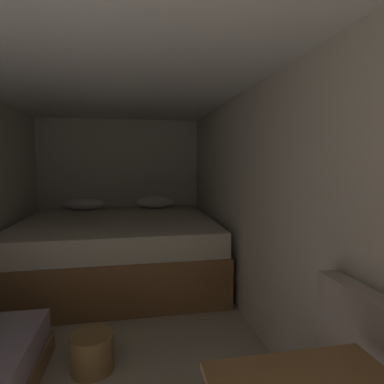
{
  "coord_description": "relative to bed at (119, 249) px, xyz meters",
  "views": [
    {
      "loc": [
        0.18,
        -0.33,
        1.44
      ],
      "look_at": [
        0.73,
        2.62,
        1.15
      ],
      "focal_mm": 29.69,
      "sensor_mm": 36.0,
      "label": 1
    }
  ],
  "objects": [
    {
      "name": "ground_plane",
      "position": [
        0.0,
        -1.54,
        -0.38
      ],
      "size": [
        7.17,
        7.17,
        0.0
      ],
      "primitive_type": "plane",
      "color": "#B2A893"
    },
    {
      "name": "wall_back",
      "position": [
        0.0,
        1.07,
        0.65
      ],
      "size": [
        2.45,
        0.05,
        2.06
      ],
      "primitive_type": "cube",
      "color": "beige",
      "rests_on": "ground"
    },
    {
      "name": "wall_right",
      "position": [
        1.2,
        -1.54,
        0.65
      ],
      "size": [
        0.05,
        5.17,
        2.06
      ],
      "primitive_type": "cube",
      "color": "beige",
      "rests_on": "ground"
    },
    {
      "name": "ceiling_slab",
      "position": [
        0.0,
        -1.54,
        1.7
      ],
      "size": [
        2.45,
        5.17,
        0.05
      ],
      "primitive_type": "cube",
      "color": "white",
      "rests_on": "wall_left"
    },
    {
      "name": "bed",
      "position": [
        0.0,
        0.0,
        0.0
      ],
      "size": [
        2.23,
        2.02,
        0.93
      ],
      "color": "olive",
      "rests_on": "ground"
    },
    {
      "name": "wicker_basket",
      "position": [
        -0.11,
        -1.69,
        -0.25
      ],
      "size": [
        0.29,
        0.29,
        0.26
      ],
      "color": "olive",
      "rests_on": "ground"
    }
  ]
}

